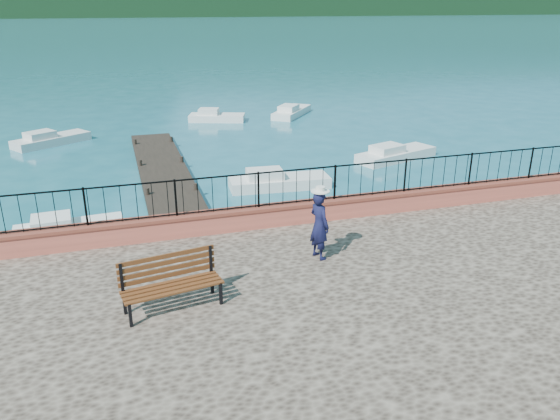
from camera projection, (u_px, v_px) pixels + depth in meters
ground at (316, 336)px, 12.17m from camera, size 2000.00×2000.00×0.00m
parapet at (269, 216)px, 14.94m from camera, size 28.00×0.46×0.58m
railing at (269, 189)px, 14.67m from camera, size 27.00×0.05×0.95m
dock at (167, 180)px, 22.28m from camera, size 2.00×16.00×0.30m
companion_hill at (324, 9)px, 572.61m from camera, size 448.00×384.00×180.00m
park_bench at (173, 294)px, 10.87m from camera, size 2.06×0.97×1.10m
person at (319, 225)px, 12.87m from camera, size 0.56×0.70×1.68m
hat at (320, 189)px, 12.55m from camera, size 0.44×0.44×0.12m
boat_0 at (69, 226)px, 17.10m from camera, size 3.38×1.54×0.80m
boat_1 at (280, 178)px, 21.76m from camera, size 4.07×1.61×0.80m
boat_2 at (396, 151)px, 25.69m from camera, size 4.37×2.55×0.80m
boat_3 at (51, 137)px, 28.41m from camera, size 3.95×3.22×0.80m
boat_4 at (217, 115)px, 33.96m from camera, size 3.64×2.34×0.80m
boat_5 at (292, 109)px, 35.64m from camera, size 3.58×4.05×0.80m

